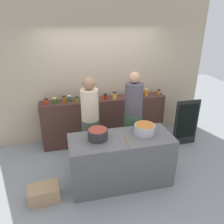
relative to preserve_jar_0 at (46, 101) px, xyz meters
The scene contains 23 objects.
ground 1.94m from the preserve_jar_0, 41.78° to the right, with size 12.00×12.00×0.00m, color gray.
storefront_wall 1.32m from the preserve_jar_0, 17.89° to the left, with size 4.80×0.12×3.00m, color tan.
display_shelf 1.33m from the preserve_jar_0, ahead, with size 2.70×0.36×1.04m, color #482B25.
prep_table 1.93m from the preserve_jar_0, 48.87° to the right, with size 1.70×0.70×0.88m, color #575657.
preserve_jar_0 is the anchor object (origin of this frame).
preserve_jar_1 0.17m from the preserve_jar_0, ahead, with size 0.09×0.09×0.12m.
preserve_jar_2 0.36m from the preserve_jar_0, ahead, with size 0.07×0.07×0.14m.
preserve_jar_3 0.47m from the preserve_jar_0, ahead, with size 0.07×0.07×0.13m.
preserve_jar_4 0.61m from the preserve_jar_0, ahead, with size 0.08×0.08×0.10m.
preserve_jar_5 0.92m from the preserve_jar_0, ahead, with size 0.07×0.07×0.13m.
preserve_jar_6 1.21m from the preserve_jar_0, ahead, with size 0.08×0.08×0.12m.
preserve_jar_7 1.41m from the preserve_jar_0, ahead, with size 0.09×0.09×0.15m.
preserve_jar_8 1.88m from the preserve_jar_0, ahead, with size 0.08×0.08×0.15m.
preserve_jar_9 2.02m from the preserve_jar_0, ahead, with size 0.08×0.08×0.12m.
preserve_jar_10 2.16m from the preserve_jar_0, ahead, with size 0.09×0.09×0.15m.
preserve_jar_11 2.45m from the preserve_jar_0, ahead, with size 0.07×0.07×0.11m.
cooking_pot_left 1.55m from the preserve_jar_0, 58.06° to the right, with size 0.32×0.32×0.17m.
cooking_pot_center 2.08m from the preserve_jar_0, 39.53° to the right, with size 0.34×0.34×0.17m.
wooden_spoon 1.96m from the preserve_jar_0, 50.05° to the right, with size 0.02×0.02×0.30m, color #9E703D.
cook_with_tongs 1.09m from the preserve_jar_0, 41.38° to the right, with size 0.33×0.33×1.73m.
cook_in_cap 1.78m from the preserve_jar_0, 24.96° to the right, with size 0.34×0.34×1.78m.
bread_crate 1.80m from the preserve_jar_0, 93.71° to the right, with size 0.47×0.30×0.26m, color tan.
chalkboard_sign 3.00m from the preserve_jar_0, 10.12° to the right, with size 0.54×0.05×1.05m.
Camera 1 is at (-0.87, -3.31, 2.73)m, focal length 35.86 mm.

